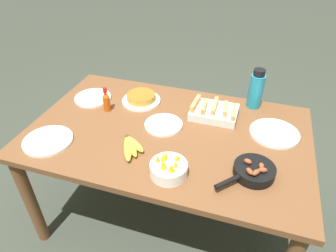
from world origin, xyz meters
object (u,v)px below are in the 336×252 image
frittata_plate_center (141,99)px  empty_plate_far_left (48,141)px  banana_bunch (131,146)px  hot_sauce_bottle (106,101)px  empty_plate_far_right (164,125)px  fruit_bowl_mango (169,168)px  water_bottle (256,90)px  empty_plate_near_front (93,98)px  empty_plate_mid_edge (274,133)px  skillet (253,171)px  melon_tray (214,111)px

frittata_plate_center → empty_plate_far_left: 0.62m
banana_bunch → hot_sauce_bottle: 0.42m
empty_plate_far_right → fruit_bowl_mango: size_ratio=1.23×
frittata_plate_center → water_bottle: size_ratio=0.98×
empty_plate_far_left → frittata_plate_center: bearing=58.8°
frittata_plate_center → empty_plate_far_right: size_ratio=1.13×
empty_plate_far_left → water_bottle: (1.02, 0.70, 0.11)m
banana_bunch → fruit_bowl_mango: (0.24, -0.11, 0.02)m
empty_plate_near_front → empty_plate_far_right: size_ratio=1.08×
fruit_bowl_mango → empty_plate_mid_edge: bearing=45.3°
frittata_plate_center → empty_plate_mid_edge: (0.83, -0.09, -0.02)m
skillet → fruit_bowl_mango: bearing=-31.3°
empty_plate_near_front → fruit_bowl_mango: size_ratio=1.33×
banana_bunch → water_bottle: (0.57, 0.62, 0.10)m
frittata_plate_center → empty_plate_far_right: (0.22, -0.21, -0.02)m
empty_plate_far_right → empty_plate_mid_edge: same height
melon_tray → frittata_plate_center: (-0.48, 0.02, -0.01)m
melon_tray → banana_bunch: bearing=-128.9°
hot_sauce_bottle → frittata_plate_center: bearing=43.8°
empty_plate_far_right → hot_sauce_bottle: (-0.38, 0.05, 0.06)m
empty_plate_far_left → melon_tray: bearing=32.8°
empty_plate_far_left → skillet: bearing=4.3°
empty_plate_mid_edge → water_bottle: 0.32m
banana_bunch → empty_plate_far_left: banana_bunch is taller
banana_bunch → melon_tray: 0.56m
empty_plate_near_front → fruit_bowl_mango: bearing=-36.3°
banana_bunch → empty_plate_far_left: 0.46m
empty_plate_near_front → empty_plate_far_left: 0.47m
empty_plate_far_left → banana_bunch: bearing=10.2°
empty_plate_far_right → empty_plate_far_left: bearing=-149.0°
banana_bunch → empty_plate_far_right: banana_bunch is taller
empty_plate_far_right → fruit_bowl_mango: fruit_bowl_mango is taller
empty_plate_far_left → empty_plate_mid_edge: (1.15, 0.44, -0.00)m
empty_plate_mid_edge → water_bottle: bearing=117.7°
fruit_bowl_mango → empty_plate_far_right: bearing=112.0°
skillet → hot_sauce_bottle: size_ratio=1.72×
banana_bunch → water_bottle: bearing=47.6°
banana_bunch → empty_plate_near_front: banana_bunch is taller
banana_bunch → empty_plate_far_left: (-0.45, -0.08, -0.01)m
empty_plate_near_front → empty_plate_mid_edge: bearing=-1.5°
empty_plate_mid_edge → skillet: bearing=-103.6°
empty_plate_near_front → empty_plate_far_right: same height
empty_plate_mid_edge → hot_sauce_bottle: bearing=-176.4°
skillet → empty_plate_far_right: (-0.52, 0.25, -0.02)m
empty_plate_mid_edge → hot_sauce_bottle: size_ratio=1.70×
empty_plate_near_front → water_bottle: (1.01, 0.23, 0.11)m
water_bottle → fruit_bowl_mango: bearing=-114.0°
empty_plate_far_left → water_bottle: water_bottle is taller
empty_plate_mid_edge → melon_tray: bearing=168.1°
hot_sauce_bottle → empty_plate_near_front: bearing=149.1°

